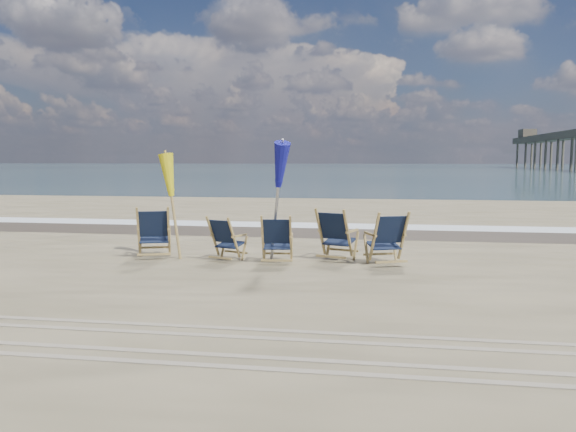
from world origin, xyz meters
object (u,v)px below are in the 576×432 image
object	(u,v)px
umbrella_yellow	(173,180)
umbrella_blue	(276,165)
beach_chair_0	(169,232)
beach_chair_4	(404,238)
beach_chair_3	(348,236)
beach_chair_1	(234,240)
beach_chair_2	(291,240)

from	to	relation	value
umbrella_yellow	umbrella_blue	xyz separation A→B (m)	(2.15, -0.33, 0.30)
beach_chair_0	beach_chair_4	bearing A→B (deg)	160.15
beach_chair_0	beach_chair_3	xyz separation A→B (m)	(3.59, 0.09, -0.01)
beach_chair_1	beach_chair_3	world-z (taller)	beach_chair_3
beach_chair_0	beach_chair_1	distance (m)	1.45
umbrella_blue	beach_chair_1	bearing A→B (deg)	176.74
beach_chair_3	umbrella_yellow	distance (m)	3.64
beach_chair_1	beach_chair_2	world-z (taller)	beach_chair_2
beach_chair_1	beach_chair_0	bearing A→B (deg)	8.98
umbrella_yellow	beach_chair_4	bearing A→B (deg)	-0.75
beach_chair_0	umbrella_yellow	size ratio (longest dim) A/B	0.51
beach_chair_1	beach_chair_4	size ratio (longest dim) A/B	0.86
umbrella_yellow	beach_chair_3	bearing A→B (deg)	1.51
umbrella_blue	beach_chair_4	bearing A→B (deg)	6.57
beach_chair_0	umbrella_blue	distance (m)	2.66
beach_chair_0	umbrella_yellow	world-z (taller)	umbrella_yellow
beach_chair_1	umbrella_yellow	world-z (taller)	umbrella_yellow
beach_chair_4	umbrella_blue	world-z (taller)	umbrella_blue
beach_chair_1	umbrella_blue	size ratio (longest dim) A/B	0.37
beach_chair_4	umbrella_yellow	bearing A→B (deg)	-22.40
umbrella_yellow	umbrella_blue	distance (m)	2.20
beach_chair_2	umbrella_yellow	distance (m)	2.68
beach_chair_1	umbrella_yellow	size ratio (longest dim) A/B	0.43
beach_chair_0	beach_chair_3	bearing A→B (deg)	162.33
beach_chair_3	umbrella_blue	bearing A→B (deg)	37.29
umbrella_yellow	umbrella_blue	bearing A→B (deg)	-8.83
beach_chair_2	umbrella_yellow	bearing A→B (deg)	-12.62
beach_chair_4	umbrella_yellow	world-z (taller)	umbrella_yellow
beach_chair_3	umbrella_yellow	world-z (taller)	umbrella_yellow
beach_chair_4	umbrella_blue	bearing A→B (deg)	-15.08
beach_chair_2	umbrella_blue	world-z (taller)	umbrella_blue
beach_chair_0	umbrella_yellow	xyz separation A→B (m)	(0.11, -0.00, 1.05)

